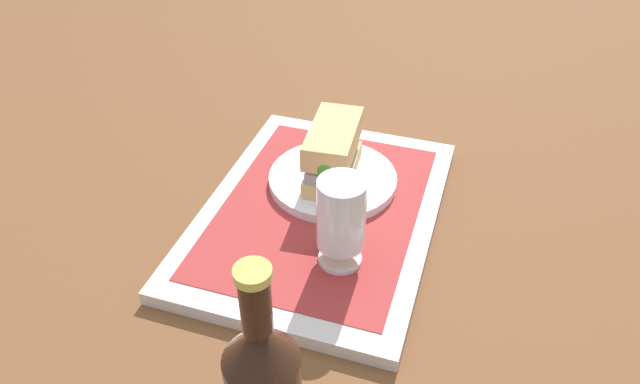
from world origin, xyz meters
TOP-DOWN VIEW (x-y plane):
  - ground_plane at (0.00, 0.00)m, footprint 3.00×3.00m
  - tray at (0.00, 0.00)m, footprint 0.44×0.32m
  - placemat at (0.00, 0.00)m, footprint 0.38×0.27m
  - plate at (-0.06, 0.00)m, footprint 0.19×0.19m
  - sandwich at (-0.06, 0.00)m, footprint 0.14×0.07m
  - beer_glass at (0.09, 0.06)m, footprint 0.06×0.06m

SIDE VIEW (x-z plane):
  - ground_plane at x=0.00m, z-range 0.00..0.00m
  - tray at x=0.00m, z-range 0.00..0.02m
  - placemat at x=0.00m, z-range 0.02..0.02m
  - plate at x=-0.06m, z-range 0.02..0.04m
  - sandwich at x=-0.06m, z-range 0.04..0.12m
  - beer_glass at x=0.09m, z-range 0.03..0.15m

